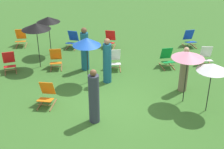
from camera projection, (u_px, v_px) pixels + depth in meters
The scene contains 20 objects.
ground_plane at pixel (113, 103), 10.79m from camera, with size 40.00×40.00×0.00m, color #386B28.
deckchair_0 at pixel (110, 40), 15.30m from camera, with size 0.62×0.84×0.83m.
deckchair_1 at pixel (46, 95), 10.55m from camera, with size 0.59×0.82×0.83m.
deckchair_2 at pixel (21, 38), 15.47m from camera, with size 0.55×0.80×0.83m.
deckchair_4 at pixel (206, 57), 13.43m from camera, with size 0.55×0.80×0.83m.
deckchair_5 at pixel (72, 40), 15.24m from camera, with size 0.66×0.86×0.83m.
deckchair_6 at pixel (9, 63), 12.89m from camera, with size 0.68×0.87×0.83m.
deckchair_7 at pixel (190, 39), 15.39m from camera, with size 0.61×0.83×0.83m.
deckchair_8 at pixel (56, 59), 13.18m from camera, with size 0.54×0.80×0.83m.
deckchair_10 at pixel (167, 59), 13.27m from camera, with size 0.59×0.83×0.83m.
deckchair_11 at pixel (115, 60), 13.11m from camera, with size 0.50×0.77×0.83m.
umbrella_0 at pixel (188, 55), 10.11m from camera, with size 1.08×1.08×1.86m.
umbrella_1 at pixel (36, 26), 12.60m from camera, with size 1.19×1.19×1.94m.
umbrella_2 at pixel (48, 20), 13.90m from camera, with size 1.06×1.06×1.80m.
umbrella_3 at pixel (87, 42), 11.39m from camera, with size 1.05×1.05×1.84m.
umbrella_4 at pixel (213, 67), 9.65m from camera, with size 1.00×1.00×1.72m.
person_0 at pixel (107, 62), 11.81m from camera, with size 0.44×0.44×1.79m.
person_1 at pixel (94, 98), 9.46m from camera, with size 0.34×0.34×1.80m.
person_2 at pixel (184, 71), 11.23m from camera, with size 0.40×0.40×1.71m.
person_3 at pixel (85, 50), 12.80m from camera, with size 0.37×0.37×1.84m.
Camera 1 is at (-0.24, -9.18, 5.75)m, focal length 49.91 mm.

